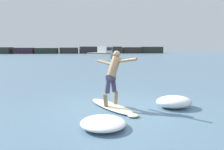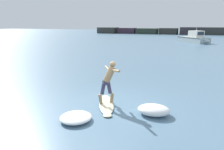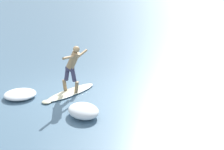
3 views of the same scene
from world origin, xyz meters
The scene contains 7 objects.
ground_plane centered at (0.00, 0.00, 0.00)m, with size 200.00×200.00×0.00m, color slate.
rock_jetty_breakwater centered at (-0.65, 62.00, 0.96)m, with size 52.98×5.13×2.11m.
surfboard centered at (-0.15, -0.10, 0.04)m, with size 1.48×2.45×0.22m.
surfer centered at (-0.08, 0.02, 1.11)m, with size 1.12×1.33×1.73m.
fishing_boat_near_jetty centered at (3.47, 32.65, 0.71)m, with size 5.58×6.51×2.95m.
wave_foam_at_tail centered at (-0.62, -1.80, 0.12)m, with size 1.29×1.33×0.23m.
wave_foam_at_nose centered at (1.83, -0.39, 0.19)m, with size 1.23×0.99×0.37m.
Camera 1 is at (-1.20, -6.81, 1.92)m, focal length 35.00 mm.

